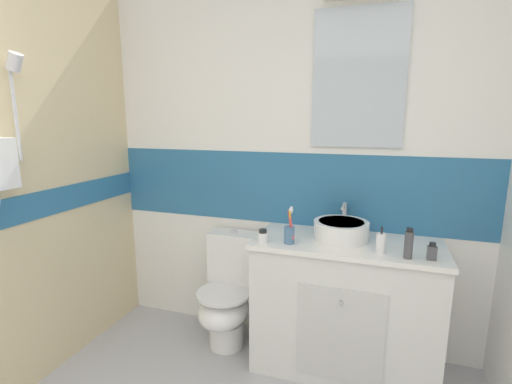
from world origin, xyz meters
TOP-DOWN VIEW (x-y plane):
  - wall_back_tiled at (0.01, 2.45)m, footprint 3.20×0.20m
  - vanity_cabinet at (0.43, 2.15)m, footprint 1.11×0.52m
  - sink_basin at (0.39, 2.18)m, footprint 0.33×0.38m
  - toilet at (-0.36, 2.16)m, footprint 0.37×0.50m
  - toothbrush_cup at (0.11, 2.00)m, footprint 0.06×0.06m
  - soap_dispenser at (0.62, 2.00)m, footprint 0.05×0.05m
  - hair_gel_jar at (-0.05, 1.97)m, footprint 0.07×0.07m
  - deodorant_spray_can at (0.76, 1.97)m, footprint 0.04×0.04m
  - perfume_flask_small at (0.88, 1.98)m, footprint 0.05×0.03m

SIDE VIEW (x-z plane):
  - toilet at x=-0.36m, z-range -0.03..0.77m
  - vanity_cabinet at x=0.43m, z-range 0.00..0.85m
  - hair_gel_jar at x=-0.05m, z-range 0.85..0.92m
  - perfume_flask_small at x=0.88m, z-range 0.85..0.94m
  - soap_dispenser at x=0.62m, z-range 0.83..0.98m
  - sink_basin at x=0.39m, z-range 0.81..1.01m
  - toothbrush_cup at x=0.11m, z-range 0.80..1.03m
  - deodorant_spray_can at x=0.76m, z-range 0.85..1.01m
  - wall_back_tiled at x=0.01m, z-range 0.01..2.51m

